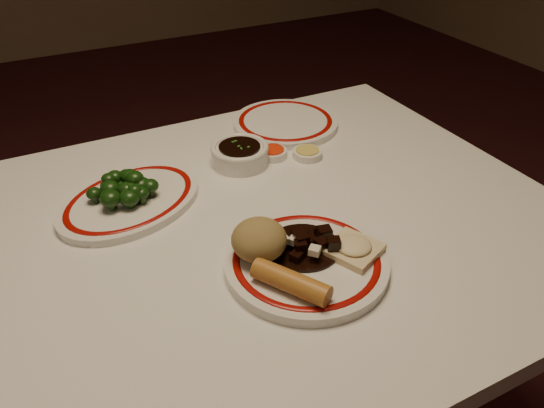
{
  "coord_description": "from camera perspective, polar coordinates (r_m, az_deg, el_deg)",
  "views": [
    {
      "loc": [
        -0.29,
        -0.7,
        1.32
      ],
      "look_at": [
        0.06,
        -0.03,
        0.8
      ],
      "focal_mm": 35.0,
      "sensor_mm": 36.0,
      "label": 1
    }
  ],
  "objects": [
    {
      "name": "dining_table",
      "position": [
        1.0,
        -3.59,
        -6.7
      ],
      "size": [
        1.2,
        0.9,
        0.75
      ],
      "color": "white",
      "rests_on": "ground"
    },
    {
      "name": "main_plate",
      "position": [
        0.85,
        3.7,
        -6.25
      ],
      "size": [
        0.34,
        0.34,
        0.02
      ],
      "color": "silver",
      "rests_on": "dining_table"
    },
    {
      "name": "rice_mound",
      "position": [
        0.83,
        -1.39,
        -3.85
      ],
      "size": [
        0.09,
        0.09,
        0.06
      ],
      "primitive_type": "ellipsoid",
      "color": "olive",
      "rests_on": "main_plate"
    },
    {
      "name": "spring_roll",
      "position": [
        0.78,
        2.05,
        -8.37
      ],
      "size": [
        0.09,
        0.12,
        0.03
      ],
      "primitive_type": "cylinder",
      "rotation": [
        1.57,
        0.0,
        0.54
      ],
      "color": "#B4752C",
      "rests_on": "main_plate"
    },
    {
      "name": "fried_wonton",
      "position": [
        0.86,
        8.76,
        -4.69
      ],
      "size": [
        0.1,
        0.1,
        0.02
      ],
      "color": "beige",
      "rests_on": "main_plate"
    },
    {
      "name": "stirfry_heap",
      "position": [
        0.86,
        3.58,
        -4.23
      ],
      "size": [
        0.12,
        0.12,
        0.03
      ],
      "color": "black",
      "rests_on": "main_plate"
    },
    {
      "name": "broccoli_plate",
      "position": [
        1.03,
        -15.01,
        0.39
      ],
      "size": [
        0.35,
        0.33,
        0.02
      ],
      "color": "silver",
      "rests_on": "dining_table"
    },
    {
      "name": "broccoli_pile",
      "position": [
        1.01,
        -15.56,
        1.68
      ],
      "size": [
        0.13,
        0.1,
        0.05
      ],
      "color": "#23471C",
      "rests_on": "broccoli_plate"
    },
    {
      "name": "soy_bowl",
      "position": [
        1.12,
        -3.48,
        5.28
      ],
      "size": [
        0.12,
        0.12,
        0.04
      ],
      "color": "silver",
      "rests_on": "dining_table"
    },
    {
      "name": "sweet_sour_dish",
      "position": [
        1.15,
        0.05,
        5.52
      ],
      "size": [
        0.06,
        0.06,
        0.02
      ],
      "color": "silver",
      "rests_on": "dining_table"
    },
    {
      "name": "mustard_dish",
      "position": [
        1.15,
        3.81,
        5.44
      ],
      "size": [
        0.06,
        0.06,
        0.02
      ],
      "color": "silver",
      "rests_on": "dining_table"
    },
    {
      "name": "far_plate",
      "position": [
        1.29,
        1.45,
        8.76
      ],
      "size": [
        0.29,
        0.29,
        0.02
      ],
      "color": "silver",
      "rests_on": "dining_table"
    }
  ]
}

